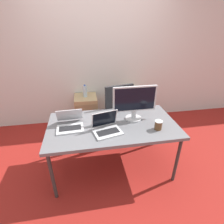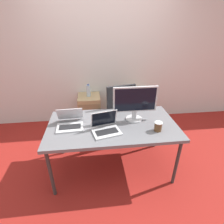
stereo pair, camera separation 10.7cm
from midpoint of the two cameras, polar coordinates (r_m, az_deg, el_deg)
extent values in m
plane|color=maroon|center=(2.66, -1.04, -17.25)|extent=(14.00, 14.00, 0.00)
cube|color=silver|center=(3.38, -5.23, 17.76)|extent=(10.00, 0.05, 2.60)
cube|color=slate|center=(2.22, -1.19, -4.42)|extent=(1.62, 0.87, 0.04)
cylinder|color=#333333|center=(2.19, -20.33, -19.15)|extent=(0.04, 0.04, 0.68)
cylinder|color=#333333|center=(2.37, 19.20, -14.68)|extent=(0.04, 0.04, 0.68)
cylinder|color=#333333|center=(2.76, -18.08, -7.85)|extent=(0.04, 0.04, 0.68)
cylinder|color=#333333|center=(2.90, 12.56, -5.10)|extent=(0.04, 0.04, 0.68)
cylinder|color=#232326|center=(3.23, -0.77, -7.47)|extent=(0.56, 0.56, 0.04)
cylinder|color=gray|center=(3.11, -0.79, -4.33)|extent=(0.05, 0.05, 0.38)
cube|color=#232326|center=(3.02, -0.81, -1.27)|extent=(0.57, 0.57, 0.07)
cube|color=#232326|center=(2.65, 1.19, 2.54)|extent=(0.44, 0.13, 0.60)
cube|color=tan|center=(3.44, -9.20, 0.20)|extent=(0.41, 0.45, 0.62)
cube|color=#977D56|center=(3.24, -9.09, -1.63)|extent=(0.38, 0.01, 0.50)
cube|color=tan|center=(3.55, 5.74, 1.36)|extent=(0.41, 0.45, 0.62)
cube|color=#977D56|center=(3.36, 6.73, -0.33)|extent=(0.38, 0.01, 0.50)
cylinder|color=silver|center=(3.27, -9.75, 6.68)|extent=(0.07, 0.07, 0.21)
cylinder|color=#3359B2|center=(3.23, -9.92, 8.60)|extent=(0.03, 0.03, 0.02)
cube|color=silver|center=(2.17, -14.87, -5.33)|extent=(0.33, 0.23, 0.02)
cube|color=black|center=(2.17, -14.90, -5.12)|extent=(0.26, 0.13, 0.00)
cube|color=silver|center=(2.26, -15.02, -0.96)|extent=(0.32, 0.13, 0.19)
cube|color=black|center=(2.25, -15.05, -0.96)|extent=(0.30, 0.11, 0.17)
cube|color=silver|center=(2.04, -2.85, -6.71)|extent=(0.36, 0.28, 0.02)
cube|color=black|center=(2.03, -2.85, -6.49)|extent=(0.28, 0.17, 0.00)
cube|color=silver|center=(2.08, -3.90, -2.24)|extent=(0.32, 0.13, 0.21)
cube|color=black|center=(2.08, -3.92, -2.28)|extent=(0.29, 0.11, 0.19)
cylinder|color=#B7B7BC|center=(2.33, 5.70, -2.04)|extent=(0.21, 0.21, 0.02)
cylinder|color=#B7B7BC|center=(2.30, 5.78, -0.68)|extent=(0.06, 0.06, 0.11)
cube|color=#B7B7BC|center=(2.20, 6.04, 4.30)|extent=(0.56, 0.03, 0.33)
cube|color=black|center=(2.19, 6.15, 4.13)|extent=(0.52, 0.00, 0.30)
cylinder|color=white|center=(2.20, -4.62, -2.49)|extent=(0.09, 0.09, 0.11)
cylinder|color=brown|center=(2.14, 13.50, -4.29)|extent=(0.09, 0.09, 0.11)
cylinder|color=white|center=(2.11, 13.67, -2.98)|extent=(0.09, 0.09, 0.01)
camera|label=1|loc=(0.05, -91.41, -0.74)|focal=28.00mm
camera|label=2|loc=(0.05, 88.59, 0.74)|focal=28.00mm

